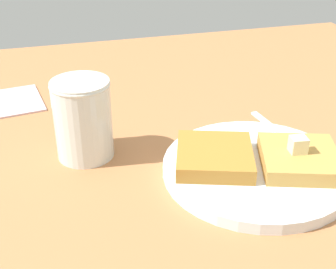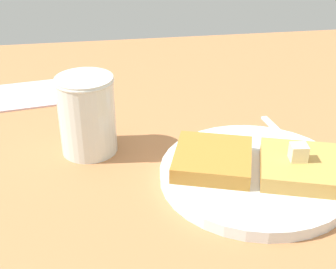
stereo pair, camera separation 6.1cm
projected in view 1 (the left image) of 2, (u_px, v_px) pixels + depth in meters
table_surface at (207, 158)px, 66.33cm from camera, size 108.52×108.52×2.11cm
plate at (256, 168)px, 60.39cm from camera, size 24.09×24.09×1.50cm
toast_slice_left at (300, 159)px, 59.35cm from camera, size 12.27×12.50×2.00cm
toast_slice_middle at (215, 156)px, 59.87cm from camera, size 12.27×12.50×2.00cm
butter_pat_primary at (298, 145)px, 58.38cm from camera, size 2.25×2.07×2.05cm
fork at (287, 139)px, 65.45cm from camera, size 3.29×16.06×0.36cm
syrup_jar at (83, 122)px, 62.56cm from camera, size 7.91×7.91×10.97cm
napkin at (7, 102)px, 79.74cm from camera, size 12.79×13.08×0.30cm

